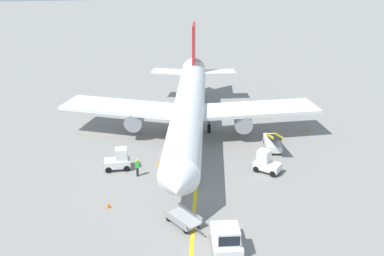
% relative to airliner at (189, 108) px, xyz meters
% --- Properties ---
extents(ground_plane, '(300.00, 300.00, 0.00)m').
position_rel_airliner_xyz_m(ground_plane, '(-1.38, -12.49, -3.42)').
color(ground_plane, gray).
extents(taxi_line_yellow, '(13.50, 78.95, 0.01)m').
position_rel_airliner_xyz_m(taxi_line_yellow, '(-0.09, -7.49, -3.41)').
color(taxi_line_yellow, yellow).
rests_on(taxi_line_yellow, ground).
extents(airliner, '(28.22, 35.24, 10.10)m').
position_rel_airliner_xyz_m(airliner, '(0.00, 0.00, 0.00)').
color(airliner, white).
rests_on(airliner, ground).
extents(pushback_tug, '(2.11, 3.71, 2.20)m').
position_rel_airliner_xyz_m(pushback_tug, '(0.26, -19.92, -2.42)').
color(pushback_tug, silver).
rests_on(pushback_tug, ground).
extents(baggage_tug_near_wing, '(2.46, 1.44, 2.10)m').
position_rel_airliner_xyz_m(baggage_tug_near_wing, '(-7.40, -6.79, -2.49)').
color(baggage_tug_near_wing, silver).
rests_on(baggage_tug_near_wing, ground).
extents(baggage_tug_by_cargo_door, '(2.67, 2.55, 2.10)m').
position_rel_airliner_xyz_m(baggage_tug_by_cargo_door, '(6.14, -8.97, -2.49)').
color(baggage_tug_by_cargo_door, silver).
rests_on(baggage_tug_by_cargo_door, ground).
extents(belt_loader_forward_hold, '(2.10, 5.14, 2.59)m').
position_rel_airliner_xyz_m(belt_loader_forward_hold, '(8.22, -4.13, -2.64)').
color(belt_loader_forward_hold, silver).
rests_on(belt_loader_forward_hold, ground).
extents(baggage_cart_loaded, '(2.83, 3.59, 0.94)m').
position_rel_airliner_xyz_m(baggage_cart_loaded, '(-2.39, -16.43, -2.95)').
color(baggage_cart_loaded, '#A5A5A8').
rests_on(baggage_cart_loaded, ground).
extents(ground_crew_marshaller, '(0.36, 0.24, 1.70)m').
position_rel_airliner_xyz_m(ground_crew_marshaller, '(-5.69, -8.37, -2.51)').
color(ground_crew_marshaller, '#26262D').
rests_on(ground_crew_marshaller, ground).
extents(safety_cone_nose_left, '(0.36, 0.36, 0.44)m').
position_rel_airliner_xyz_m(safety_cone_nose_left, '(-1.91, -8.65, -3.20)').
color(safety_cone_nose_left, orange).
rests_on(safety_cone_nose_left, ground).
extents(safety_cone_nose_right, '(0.36, 0.36, 0.44)m').
position_rel_airliner_xyz_m(safety_cone_nose_right, '(4.44, 4.81, -3.20)').
color(safety_cone_nose_right, orange).
rests_on(safety_cone_nose_right, ground).
extents(safety_cone_wingtip_left, '(0.36, 0.36, 0.44)m').
position_rel_airliner_xyz_m(safety_cone_wingtip_left, '(13.58, -0.10, -3.20)').
color(safety_cone_wingtip_left, orange).
rests_on(safety_cone_wingtip_left, ground).
extents(safety_cone_wingtip_right, '(0.36, 0.36, 0.44)m').
position_rel_airliner_xyz_m(safety_cone_wingtip_right, '(-8.09, -13.40, -3.20)').
color(safety_cone_wingtip_right, orange).
rests_on(safety_cone_wingtip_right, ground).
extents(safety_cone_tail_area, '(0.36, 0.36, 0.44)m').
position_rel_airliner_xyz_m(safety_cone_tail_area, '(-3.63, -6.41, -3.20)').
color(safety_cone_tail_area, orange).
rests_on(safety_cone_tail_area, ground).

